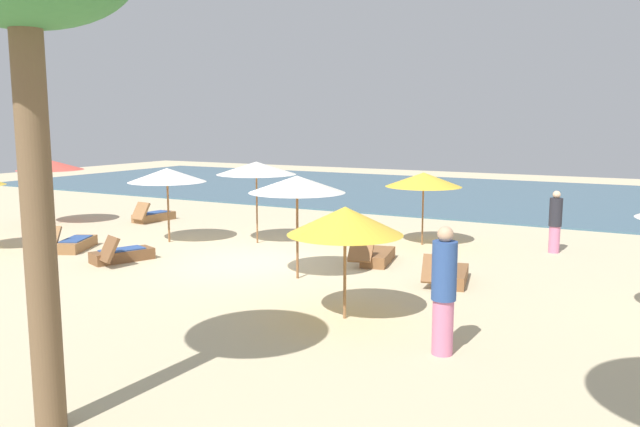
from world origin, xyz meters
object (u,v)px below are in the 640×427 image
(umbrella_3, at_px, (297,184))
(umbrella_5, at_px, (167,175))
(umbrella_4, at_px, (256,168))
(lounger_1, at_px, (121,255))
(lounger_4, at_px, (350,234))
(lounger_0, at_px, (73,243))
(lounger_5, at_px, (153,216))
(person_0, at_px, (555,222))
(umbrella_1, at_px, (424,180))
(lounger_2, at_px, (376,256))
(umbrella_2, at_px, (345,221))
(lounger_3, at_px, (451,275))
(person_1, at_px, (444,290))
(umbrella_8, at_px, (50,165))

(umbrella_3, distance_m, umbrella_5, 5.76)
(umbrella_4, relative_size, lounger_1, 1.35)
(umbrella_3, xyz_separation_m, lounger_4, (-0.98, 4.67, -1.94))
(lounger_0, distance_m, lounger_5, 5.03)
(person_0, bearing_deg, umbrella_1, -169.37)
(lounger_2, bearing_deg, person_0, 43.09)
(umbrella_5, bearing_deg, lounger_5, 139.80)
(umbrella_2, bearing_deg, lounger_3, 74.56)
(umbrella_4, height_order, lounger_1, umbrella_4)
(lounger_1, height_order, lounger_4, lounger_1)
(lounger_5, bearing_deg, person_0, 4.89)
(lounger_5, distance_m, person_0, 13.22)
(lounger_5, bearing_deg, person_1, -30.17)
(umbrella_2, xyz_separation_m, lounger_5, (-10.79, 6.62, -1.58))
(umbrella_2, xyz_separation_m, person_0, (2.37, 7.74, -0.92))
(umbrella_1, distance_m, lounger_5, 9.86)
(lounger_1, xyz_separation_m, person_0, (9.29, 6.33, 0.66))
(lounger_4, relative_size, person_0, 1.07)
(lounger_3, relative_size, person_1, 0.90)
(umbrella_8, relative_size, lounger_0, 1.23)
(umbrella_2, relative_size, lounger_1, 1.18)
(umbrella_2, xyz_separation_m, lounger_3, (0.91, 3.31, -1.59))
(lounger_4, height_order, person_1, person_1)
(umbrella_5, xyz_separation_m, lounger_3, (8.56, -0.66, -1.77))
(umbrella_3, relative_size, umbrella_4, 0.98)
(lounger_1, bearing_deg, umbrella_1, 44.16)
(umbrella_2, relative_size, lounger_3, 1.16)
(umbrella_2, height_order, lounger_1, umbrella_2)
(lounger_0, xyz_separation_m, lounger_1, (2.24, -0.44, 0.00))
(umbrella_5, bearing_deg, umbrella_2, -27.41)
(umbrella_4, distance_m, lounger_2, 4.57)
(umbrella_4, bearing_deg, lounger_1, -113.66)
(lounger_0, bearing_deg, umbrella_3, 1.82)
(person_0, xyz_separation_m, person_1, (-0.30, -8.60, 0.15))
(umbrella_5, distance_m, person_1, 10.89)
(lounger_4, bearing_deg, umbrella_1, 9.31)
(lounger_3, distance_m, lounger_5, 12.16)
(lounger_0, bearing_deg, lounger_2, 17.40)
(lounger_2, bearing_deg, lounger_3, -25.05)
(umbrella_3, distance_m, person_1, 5.30)
(lounger_4, bearing_deg, person_0, 10.13)
(umbrella_5, relative_size, lounger_2, 1.24)
(umbrella_3, height_order, umbrella_5, umbrella_3)
(lounger_1, relative_size, person_0, 1.05)
(umbrella_2, distance_m, umbrella_5, 8.62)
(umbrella_8, xyz_separation_m, lounger_4, (10.19, 2.16, -1.84))
(umbrella_8, height_order, lounger_1, umbrella_8)
(lounger_3, bearing_deg, lounger_2, 154.95)
(umbrella_2, distance_m, person_0, 8.15)
(lounger_2, distance_m, person_1, 6.23)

